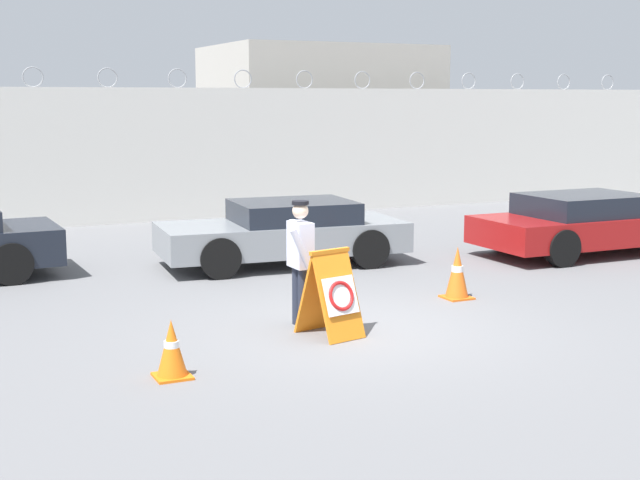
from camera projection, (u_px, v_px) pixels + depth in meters
The scene contains 9 objects.
ground_plane at pixel (355, 328), 11.67m from camera, with size 90.00×90.00×0.00m, color slate.
perimeter_wall at pixel (145, 155), 21.42m from camera, with size 36.00×0.30×3.68m.
building_block at pixel (319, 120), 28.15m from camera, with size 6.49×5.00×4.56m.
barricade_sign at pixel (332, 293), 11.19m from camera, with size 0.72×0.88×1.11m.
security_guard at pixel (300, 258), 11.65m from camera, with size 0.37×0.60×1.66m.
traffic_cone_near at pixel (457, 273), 13.32m from camera, with size 0.41×0.41×0.79m.
traffic_cone_mid at pixel (172, 349), 9.55m from camera, with size 0.38×0.38×0.64m.
parked_car_rear_sedan at pixel (284, 232), 16.00m from camera, with size 4.49×2.20×1.15m.
parked_car_far_side at pixel (590, 223), 17.13m from camera, with size 4.62×1.97×1.16m.
Camera 1 is at (-5.15, -10.11, 2.98)m, focal length 50.00 mm.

